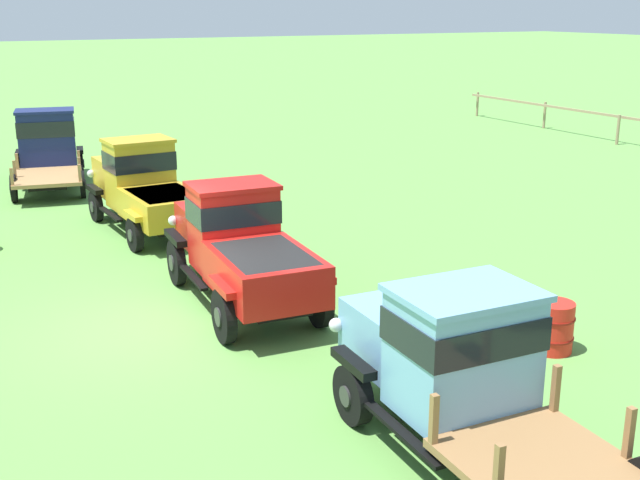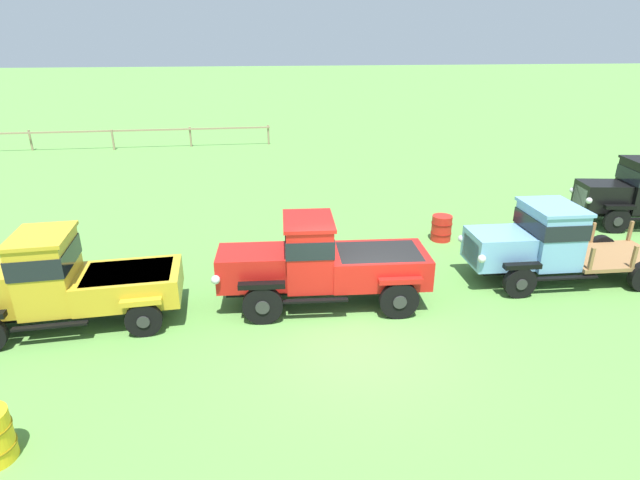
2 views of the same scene
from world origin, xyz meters
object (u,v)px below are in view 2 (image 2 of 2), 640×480
object	(u,v)px
vintage_truck_far_side	(543,242)
oil_drum_near_fence	(441,228)
vintage_truck_back_of_row	(633,192)
vintage_truck_second_in_line	(60,281)
vintage_truck_midrow_center	(323,262)

from	to	relation	value
vintage_truck_far_side	oil_drum_near_fence	bearing A→B (deg)	116.24
vintage_truck_far_side	vintage_truck_back_of_row	size ratio (longest dim) A/B	1.11
vintage_truck_second_in_line	vintage_truck_midrow_center	size ratio (longest dim) A/B	0.99
vintage_truck_midrow_center	vintage_truck_far_side	bearing A→B (deg)	4.23
vintage_truck_far_side	oil_drum_near_fence	xyz separation A→B (m)	(-1.50, 3.04, -0.65)
vintage_truck_midrow_center	vintage_truck_back_of_row	world-z (taller)	vintage_truck_back_of_row
vintage_truck_second_in_line	vintage_truck_back_of_row	bearing A→B (deg)	13.39
vintage_truck_midrow_center	vintage_truck_back_of_row	distance (m)	11.75
vintage_truck_midrow_center	vintage_truck_second_in_line	bearing A→B (deg)	-178.70
vintage_truck_back_of_row	oil_drum_near_fence	world-z (taller)	vintage_truck_back_of_row
vintage_truck_midrow_center	vintage_truck_far_side	xyz separation A→B (m)	(5.80, 0.43, -0.02)
vintage_truck_second_in_line	vintage_truck_back_of_row	world-z (taller)	vintage_truck_back_of_row
vintage_truck_second_in_line	oil_drum_near_fence	bearing A→B (deg)	19.71
vintage_truck_second_in_line	vintage_truck_midrow_center	world-z (taller)	vintage_truck_second_in_line
vintage_truck_second_in_line	vintage_truck_midrow_center	xyz separation A→B (m)	(5.74, 0.13, 0.02)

